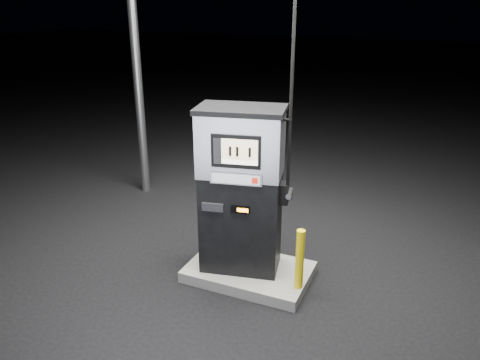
% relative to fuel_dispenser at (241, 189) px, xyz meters
% --- Properties ---
extents(ground, '(80.00, 80.00, 0.00)m').
position_rel_fuel_dispenser_xyz_m(ground, '(0.11, -0.00, -1.25)').
color(ground, black).
rests_on(ground, ground).
extents(pump_island, '(1.60, 1.00, 0.15)m').
position_rel_fuel_dispenser_xyz_m(pump_island, '(0.11, -0.00, -1.18)').
color(pump_island, '#63625E').
rests_on(pump_island, ground).
extents(fuel_dispenser, '(1.24, 0.84, 4.46)m').
position_rel_fuel_dispenser_xyz_m(fuel_dispenser, '(0.00, 0.00, 0.00)').
color(fuel_dispenser, black).
rests_on(fuel_dispenser, pump_island).
extents(bollard_left, '(0.16, 0.16, 0.98)m').
position_rel_fuel_dispenser_xyz_m(bollard_left, '(-0.63, 0.19, -0.61)').
color(bollard_left, yellow).
rests_on(bollard_left, pump_island).
extents(bollard_right, '(0.14, 0.14, 0.78)m').
position_rel_fuel_dispenser_xyz_m(bollard_right, '(0.85, -0.18, -0.71)').
color(bollard_right, yellow).
rests_on(bollard_right, pump_island).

